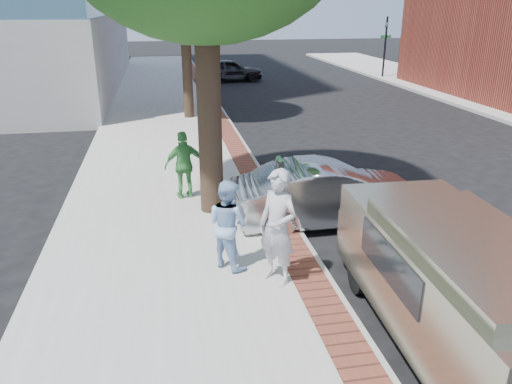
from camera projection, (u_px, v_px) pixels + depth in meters
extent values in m
plane|color=black|center=(253.00, 251.00, 9.78)|extent=(120.00, 120.00, 0.00)
cube|color=#9E9991|center=(167.00, 145.00, 16.85)|extent=(5.00, 60.00, 0.15)
cube|color=brown|center=(232.00, 139.00, 17.20)|extent=(0.60, 60.00, 0.01)
cube|color=gray|center=(242.00, 141.00, 17.29)|extent=(0.10, 60.00, 0.15)
cylinder|color=black|center=(201.00, 51.00, 29.49)|extent=(0.12, 0.12, 3.80)
imported|color=black|center=(200.00, 32.00, 29.10)|extent=(0.18, 0.15, 0.90)
cube|color=#1E7238|center=(201.00, 39.00, 29.24)|extent=(0.70, 0.03, 0.18)
cylinder|color=black|center=(385.00, 48.00, 31.50)|extent=(0.12, 0.12, 3.80)
imported|color=black|center=(386.00, 30.00, 31.11)|extent=(0.18, 0.15, 0.90)
cube|color=#1E7238|center=(386.00, 37.00, 31.25)|extent=(0.70, 0.03, 0.18)
cylinder|color=black|center=(209.00, 114.00, 10.59)|extent=(0.52, 0.52, 4.40)
cylinder|color=black|center=(187.00, 69.00, 19.99)|extent=(0.40, 0.40, 3.85)
cylinder|color=gray|center=(279.00, 198.00, 10.45)|extent=(0.07, 0.07, 1.15)
cube|color=#2D3030|center=(281.00, 168.00, 10.12)|extent=(0.12, 0.14, 0.24)
cube|color=#2D3030|center=(278.00, 165.00, 10.28)|extent=(0.12, 0.14, 0.24)
sphere|color=#3F8C4C|center=(281.00, 161.00, 10.06)|extent=(0.11, 0.11, 0.11)
sphere|color=#3F8C4C|center=(279.00, 158.00, 10.23)|extent=(0.11, 0.11, 0.11)
imported|color=#AAAAAF|center=(278.00, 227.00, 8.11)|extent=(0.81, 0.85, 1.96)
imported|color=#92B9E3|center=(228.00, 224.00, 8.66)|extent=(0.97, 0.99, 1.61)
imported|color=#469B48|center=(184.00, 165.00, 11.81)|extent=(1.00, 0.55, 1.62)
imported|color=#ABADB2|center=(329.00, 194.00, 10.80)|extent=(4.18, 1.53, 1.37)
imported|color=black|center=(229.00, 70.00, 30.77)|extent=(4.18, 1.88, 1.40)
cube|color=gray|center=(457.00, 284.00, 6.77)|extent=(2.03, 4.74, 1.32)
cube|color=gray|center=(394.00, 237.00, 8.76)|extent=(1.83, 0.95, 0.78)
cube|color=gray|center=(478.00, 245.00, 6.24)|extent=(1.78, 3.37, 0.16)
cylinder|color=black|center=(360.00, 275.00, 8.29)|extent=(0.24, 0.63, 0.62)
cylinder|color=black|center=(449.00, 268.00, 8.51)|extent=(0.24, 0.63, 0.62)
cube|color=black|center=(388.00, 263.00, 6.72)|extent=(0.10, 1.95, 0.54)
cube|color=black|center=(386.00, 210.00, 9.05)|extent=(1.56, 0.08, 0.39)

